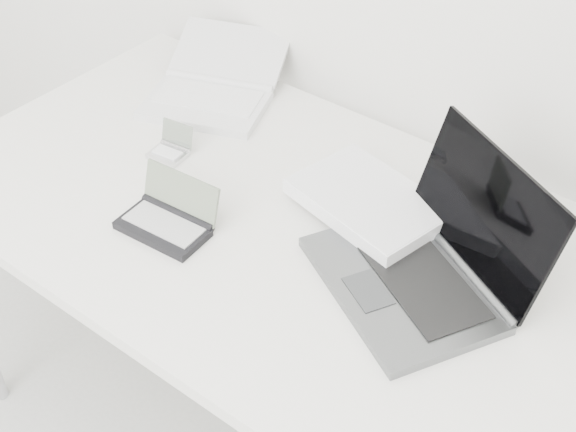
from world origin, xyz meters
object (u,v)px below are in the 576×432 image
Objects in this scene: desk at (313,254)px; laptop_large at (401,236)px; palmtop_charcoal at (168,219)px; netbook_open_white at (213,89)px.

laptop_large is (0.15, 0.06, 0.08)m from desk.
palmtop_charcoal reaches higher than desk.
laptop_large reaches higher than palmtop_charcoal.
netbook_open_white is (-0.48, 0.25, 0.07)m from desk.
laptop_large is 1.33× the size of netbook_open_white.
laptop_large reaches higher than desk.
laptop_large is at bearing -37.07° from netbook_open_white.
desk is 0.28m from palmtop_charcoal.
palmtop_charcoal is (-0.38, -0.21, -0.02)m from laptop_large.
desk is 3.85× the size of netbook_open_white.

